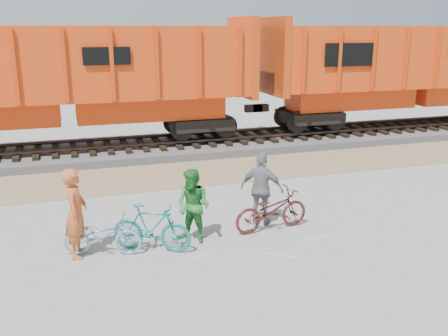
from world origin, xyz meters
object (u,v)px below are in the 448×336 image
(bicycle_blue, at_px, (102,235))
(bicycle_teal, at_px, (152,228))
(hopper_car_right, at_px, (412,68))
(bicycle_maroon, at_px, (271,210))
(hopper_car_center, at_px, (65,78))
(person_solo, at_px, (76,213))
(person_woman, at_px, (262,189))
(person_man, at_px, (193,206))

(bicycle_blue, distance_m, bicycle_teal, 1.07)
(hopper_car_right, bearing_deg, bicycle_maroon, -140.08)
(hopper_car_center, bearing_deg, person_solo, -90.22)
(hopper_car_right, relative_size, bicycle_maroon, 7.23)
(hopper_car_center, xyz_separation_m, person_solo, (-0.03, -8.87, -2.02))
(hopper_car_center, xyz_separation_m, person_woman, (4.39, -8.39, -2.08))
(bicycle_blue, xyz_separation_m, bicycle_maroon, (4.03, 0.18, 0.06))
(hopper_car_right, bearing_deg, bicycle_blue, -148.32)
(person_solo, xyz_separation_m, person_woman, (4.43, 0.48, -0.05))
(person_man, bearing_deg, bicycle_teal, -123.45)
(hopper_car_right, relative_size, person_solo, 7.13)
(bicycle_blue, distance_m, person_woman, 4.00)
(hopper_car_right, xyz_separation_m, person_solo, (-15.03, -8.87, -2.02))
(hopper_car_center, relative_size, person_man, 8.11)
(hopper_car_center, bearing_deg, hopper_car_right, 0.00)
(bicycle_blue, bearing_deg, hopper_car_right, -41.64)
(hopper_car_center, height_order, bicycle_teal, hopper_car_center)
(hopper_car_right, xyz_separation_m, bicycle_teal, (-13.48, -9.10, -2.47))
(person_man, bearing_deg, bicycle_maroon, 48.31)
(bicycle_blue, xyz_separation_m, bicycle_teal, (1.06, -0.13, 0.09))
(hopper_car_center, bearing_deg, bicycle_blue, -87.03)
(person_solo, xyz_separation_m, person_man, (2.56, -0.03, -0.12))
(person_solo, relative_size, person_man, 1.14)
(bicycle_teal, bearing_deg, hopper_car_center, 38.30)
(bicycle_maroon, height_order, person_solo, person_solo)
(bicycle_maroon, relative_size, person_woman, 1.04)
(bicycle_teal, height_order, person_woman, person_woman)
(person_man, distance_m, person_woman, 1.94)
(bicycle_blue, relative_size, person_woman, 0.91)
(bicycle_blue, height_order, person_man, person_man)
(person_man, height_order, person_woman, person_woman)
(bicycle_maroon, bearing_deg, person_solo, 83.65)
(bicycle_maroon, bearing_deg, bicycle_teal, 88.54)
(hopper_car_center, relative_size, person_solo, 7.13)
(bicycle_blue, bearing_deg, person_man, -71.32)
(hopper_car_right, relative_size, bicycle_teal, 7.82)
(bicycle_teal, height_order, person_solo, person_solo)
(hopper_car_right, distance_m, person_man, 15.48)
(hopper_car_center, height_order, bicycle_maroon, hopper_car_center)
(hopper_car_center, bearing_deg, person_woman, -62.36)
(person_man, bearing_deg, hopper_car_center, 151.06)
(person_woman, bearing_deg, hopper_car_right, -103.35)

